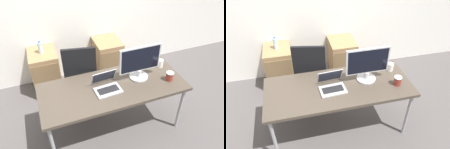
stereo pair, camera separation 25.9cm
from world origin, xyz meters
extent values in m
plane|color=#514C4C|center=(0.00, 0.00, 0.00)|extent=(14.00, 14.00, 0.00)
cube|color=white|center=(0.00, 1.45, 1.30)|extent=(10.00, 0.05, 2.60)
cube|color=#473D33|center=(0.00, 0.00, 0.72)|extent=(1.78, 0.75, 0.04)
cylinder|color=#99999E|center=(-0.83, -0.31, 0.35)|extent=(0.04, 0.04, 0.70)
cylinder|color=#99999E|center=(0.83, -0.31, 0.35)|extent=(0.04, 0.04, 0.70)
cylinder|color=#99999E|center=(-0.83, 0.31, 0.35)|extent=(0.04, 0.04, 0.70)
cylinder|color=#99999E|center=(0.83, 0.31, 0.35)|extent=(0.04, 0.04, 0.70)
cylinder|color=#232326|center=(-0.24, 0.72, 0.02)|extent=(0.56, 0.56, 0.04)
cylinder|color=gray|center=(-0.24, 0.72, 0.24)|extent=(0.05, 0.05, 0.40)
cube|color=black|center=(-0.24, 0.72, 0.44)|extent=(0.57, 0.57, 0.07)
cube|color=black|center=(-0.29, 0.47, 0.77)|extent=(0.44, 0.13, 0.60)
cube|color=#99754C|center=(-0.73, 1.17, 0.35)|extent=(0.42, 0.51, 0.71)
cube|color=olive|center=(-0.73, 0.91, 0.35)|extent=(0.39, 0.01, 0.57)
cube|color=#99754C|center=(0.34, 1.17, 0.35)|extent=(0.42, 0.51, 0.71)
cube|color=olive|center=(0.34, 0.91, 0.35)|extent=(0.39, 0.01, 0.57)
cylinder|color=silver|center=(-0.73, 1.17, 0.80)|extent=(0.07, 0.07, 0.18)
cylinder|color=#3359B2|center=(-0.73, 1.17, 0.90)|extent=(0.03, 0.03, 0.02)
cube|color=#ADADB2|center=(-0.09, -0.06, 0.75)|extent=(0.32, 0.23, 0.02)
cube|color=black|center=(-0.09, -0.06, 0.76)|extent=(0.26, 0.13, 0.00)
cube|color=#ADADB2|center=(-0.09, 0.08, 0.86)|extent=(0.31, 0.11, 0.19)
cube|color=black|center=(-0.09, 0.07, 0.86)|extent=(0.29, 0.10, 0.17)
cylinder|color=#B7B7BC|center=(0.37, 0.05, 0.75)|extent=(0.24, 0.24, 0.02)
cylinder|color=#B7B7BC|center=(0.37, 0.05, 0.81)|extent=(0.06, 0.06, 0.09)
cube|color=#B7B7BC|center=(0.37, 0.05, 1.02)|extent=(0.54, 0.03, 0.34)
cube|color=black|center=(0.37, 0.04, 1.02)|extent=(0.50, 0.00, 0.31)
cylinder|color=white|center=(0.74, 0.16, 0.80)|extent=(0.08, 0.08, 0.11)
cylinder|color=maroon|center=(0.70, -0.14, 0.80)|extent=(0.09, 0.09, 0.11)
cylinder|color=white|center=(0.70, -0.14, 0.85)|extent=(0.09, 0.09, 0.01)
camera|label=1|loc=(-0.74, -1.89, 2.46)|focal=35.00mm
camera|label=2|loc=(-0.49, -1.97, 2.46)|focal=35.00mm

